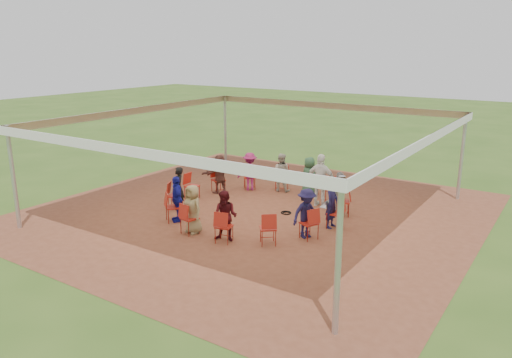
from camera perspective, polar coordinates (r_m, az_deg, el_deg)
The scene contains 31 objects.
ground at distance 15.92m, azimuth 0.15°, elevation -3.81°, with size 80.00×80.00×0.00m, color #37571B.
dirt_patch at distance 15.91m, azimuth 0.15°, elevation -3.79°, with size 13.00×13.00×0.00m, color brown.
tent at distance 15.32m, azimuth 0.16°, elevation 4.62°, with size 10.33×10.33×3.00m.
chair_0 at distance 14.59m, azimuth 9.06°, elevation -3.91°, with size 0.42×0.44×0.90m, color #A91E13, non-canonical shape.
chair_1 at distance 15.70m, azimuth 9.88°, elevation -2.57°, with size 0.42×0.44×0.90m, color #A91E13, non-canonical shape.
chair_2 at distance 16.80m, azimuth 8.80°, elevation -1.36°, with size 0.42×0.44×0.90m, color #A91E13, non-canonical shape.
chair_3 at distance 17.68m, azimuth 6.31°, elevation -0.45°, with size 0.42×0.44×0.90m, color #A91E13, non-canonical shape.
chair_4 at distance 18.22m, azimuth 2.97°, elevation 0.08°, with size 0.42×0.44×0.90m, color #A91E13, non-canonical shape.
chair_5 at distance 18.33m, azimuth -0.74°, elevation 0.20°, with size 0.42×0.44×0.90m, color #A91E13, non-canonical shape.
chair_6 at distance 18.01m, azimuth -4.33°, elevation -0.11°, with size 0.42×0.44×0.90m, color #A91E13, non-canonical shape.
chair_7 at distance 17.30m, azimuth -7.33°, elevation -0.83°, with size 0.42×0.44×0.90m, color #A91E13, non-canonical shape.
chair_8 at distance 16.29m, azimuth -9.22°, elevation -1.90°, with size 0.42×0.44×0.90m, color #A91E13, non-canonical shape.
chair_9 at distance 15.16m, azimuth -9.45°, elevation -3.20°, with size 0.42×0.44×0.90m, color #A91E13, non-canonical shape.
chair_10 at distance 14.12m, azimuth -7.60°, elevation -4.50°, with size 0.42×0.44×0.90m, color #A91E13, non-canonical shape.
chair_11 at distance 13.42m, azimuth -3.69°, elevation -5.44°, with size 0.42×0.44×0.90m, color #A91E13, non-canonical shape.
chair_12 at distance 13.27m, azimuth 1.39°, elevation -5.66°, with size 0.42×0.44×0.90m, color #A91E13, non-canonical shape.
chair_13 at distance 13.70m, azimuth 6.08°, elevation -5.07°, with size 0.42×0.44×0.90m, color #A91E13, non-canonical shape.
person_seated_0 at distance 14.56m, azimuth 8.66°, elevation -2.89°, with size 0.51×0.33×1.39m, color #18153B.
person_seated_1 at distance 15.62m, azimuth 9.48°, elevation -1.68°, with size 0.82×0.42×1.39m, color gray.
person_seated_2 at distance 17.53m, azimuth 6.09°, elevation 0.27°, with size 0.68×0.38×1.39m, color #2C5538.
person_seated_3 at distance 18.04m, azimuth 2.87°, elevation 0.77°, with size 0.68×0.39×1.39m, color #AEAA99.
person_seated_4 at distance 18.15m, azimuth -0.71°, elevation 0.87°, with size 0.90×0.45×1.39m, color #901D57.
person_seated_5 at distance 17.84m, azimuth -4.17°, elevation 0.58°, with size 1.29×0.48×1.39m, color brown.
person_seated_6 at distance 16.19m, azimuth -8.85°, elevation -1.06°, with size 0.51×0.33×1.39m, color black.
person_seated_7 at distance 15.10m, azimuth -9.04°, elevation -2.25°, with size 0.82×0.42×1.39m, color #171993.
person_seated_8 at distance 14.11m, azimuth -7.24°, elevation -3.42°, with size 0.68×0.38×1.39m, color #928255.
person_seated_9 at distance 13.44m, azimuth -3.50°, elevation -4.26°, with size 0.68×0.39×1.39m, color #430D12.
person_seated_10 at distance 13.71m, azimuth 5.80°, elevation -3.93°, with size 0.90×0.45×1.39m, color #18153B.
standing_person at distance 16.40m, azimuth 7.42°, elevation -0.16°, with size 1.02×0.52×1.75m, color silver.
cable_coil at distance 15.81m, azimuth 3.47°, elevation -3.88°, with size 0.41×0.41×0.03m.
laptop at distance 14.63m, azimuth 8.07°, elevation -2.97°, with size 0.25×0.32×0.22m.
Camera 1 is at (8.28, -12.59, 5.13)m, focal length 35.00 mm.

